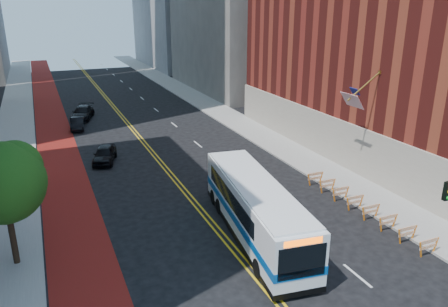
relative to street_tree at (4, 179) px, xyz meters
name	(u,v)px	position (x,y,z in m)	size (l,w,h in m)	color
ground	(256,276)	(11.24, -6.04, -4.91)	(160.00, 160.00, 0.00)	black
sidewalk_left	(14,141)	(-0.76, 23.96, -4.84)	(4.00, 140.00, 0.15)	gray
sidewalk_right	(231,118)	(23.24, 23.96, -4.84)	(4.00, 140.00, 0.15)	gray
bus_lane_paint	(55,138)	(3.14, 23.96, -4.91)	(3.60, 140.00, 0.01)	maroon
center_line_inner	(131,129)	(11.06, 23.96, -4.91)	(0.14, 140.00, 0.01)	gold
center_line_outer	(134,129)	(11.42, 23.96, -4.91)	(0.14, 140.00, 0.01)	gold
lane_dashes	(156,110)	(16.04, 31.96, -4.90)	(0.14, 98.20, 0.01)	silver
brick_building	(423,31)	(33.18, 5.96, 6.05)	(18.73, 36.00, 22.00)	maroon
construction_barriers	(363,205)	(20.84, -2.62, -4.24)	(1.42, 10.91, 1.00)	orange
street_tree	(4,179)	(0.00, 0.00, 0.00)	(4.20, 4.20, 6.70)	black
transit_bus	(255,208)	(13.06, -2.22, -3.11)	(4.33, 12.77, 3.44)	white
car_a	(105,154)	(6.78, 14.38, -4.19)	(1.71, 4.24, 1.44)	black
car_b	(78,124)	(5.68, 26.35, -4.27)	(1.36, 3.89, 1.28)	black
car_c	(83,113)	(6.70, 30.81, -4.16)	(2.10, 5.17, 1.50)	black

